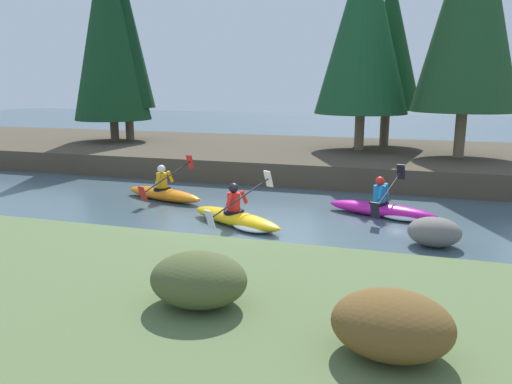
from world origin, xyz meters
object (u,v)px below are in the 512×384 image
Objects in this scene: kayaker_lead at (385,209)px; kayaker_trailing at (164,192)px; kayaker_middle at (239,218)px; boulder_midstream at (434,232)px.

kayaker_lead is 6.09m from kayaker_trailing.
boulder_midstream is at bearing 23.56° from kayaker_middle.
kayaker_middle is at bearing 177.69° from boulder_midstream.
kayaker_trailing is 2.60× the size of boulder_midstream.
kayaker_lead is at bearing 56.22° from kayaker_middle.
kayaker_lead is at bearing 117.73° from boulder_midstream.
kayaker_middle and kayaker_trailing have the same top height.
kayaker_trailing is (-2.90, 1.88, 0.02)m from kayaker_middle.
kayaker_lead is 2.31m from boulder_midstream.
kayaker_middle reaches higher than boulder_midstream.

